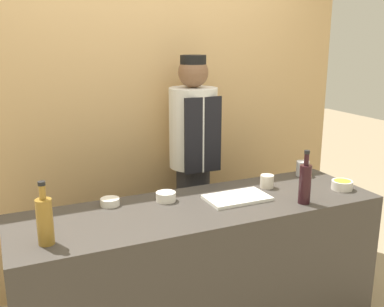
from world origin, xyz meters
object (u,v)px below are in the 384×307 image
at_px(sauce_bowl_yellow, 342,185).
at_px(chef_center, 193,164).
at_px(sauce_bowl_green, 110,201).
at_px(sauce_bowl_red, 166,196).
at_px(bottle_wine, 305,183).
at_px(cup_steel, 302,168).
at_px(cutting_board, 237,198).
at_px(bottle_vinegar, 45,220).
at_px(cup_cream, 267,181).

relative_size(sauce_bowl_yellow, chef_center, 0.08).
bearing_deg(sauce_bowl_yellow, sauce_bowl_green, 166.75).
xyz_separation_m(sauce_bowl_red, sauce_bowl_yellow, (1.10, -0.27, 0.00)).
relative_size(sauce_bowl_green, bottle_wine, 0.35).
relative_size(sauce_bowl_green, cup_steel, 1.07).
height_order(bottle_wine, cup_steel, bottle_wine).
bearing_deg(chef_center, cutting_board, -90.95).
bearing_deg(cutting_board, bottle_vinegar, -172.51).
relative_size(sauce_bowl_red, bottle_vinegar, 0.38).
xyz_separation_m(sauce_bowl_green, cup_steel, (1.38, 0.01, 0.03)).
xyz_separation_m(sauce_bowl_green, chef_center, (0.73, 0.44, 0.02)).
xyz_separation_m(sauce_bowl_red, bottle_vinegar, (-0.72, -0.30, 0.09)).
relative_size(bottle_wine, cup_steel, 3.08).
bearing_deg(chef_center, sauce_bowl_yellow, -48.29).
height_order(sauce_bowl_yellow, bottle_wine, bottle_wine).
height_order(sauce_bowl_green, cup_cream, cup_cream).
bearing_deg(cup_steel, chef_center, 146.20).
xyz_separation_m(cutting_board, chef_center, (0.01, 0.66, 0.03)).
bearing_deg(sauce_bowl_red, chef_center, 51.09).
relative_size(bottle_vinegar, cup_cream, 3.55).
bearing_deg(bottle_wine, sauce_bowl_red, 153.27).
distance_m(sauce_bowl_green, sauce_bowl_yellow, 1.46).
xyz_separation_m(sauce_bowl_green, bottle_wine, (1.05, -0.43, 0.10)).
relative_size(bottle_vinegar, cup_steel, 2.99).
bearing_deg(bottle_vinegar, sauce_bowl_yellow, 0.99).
relative_size(sauce_bowl_yellow, bottle_wine, 0.41).
bearing_deg(chef_center, bottle_wine, -70.06).
height_order(sauce_bowl_green, bottle_wine, bottle_wine).
distance_m(sauce_bowl_red, bottle_wine, 0.82).
height_order(bottle_vinegar, chef_center, chef_center).
distance_m(cup_cream, cup_steel, 0.39).
xyz_separation_m(cup_steel, chef_center, (-0.65, 0.43, -0.01)).
relative_size(sauce_bowl_green, sauce_bowl_yellow, 0.84).
height_order(cup_cream, cup_steel, cup_steel).
bearing_deg(chef_center, cup_cream, -63.42).
relative_size(cup_cream, chef_center, 0.05).
relative_size(cutting_board, cup_cream, 4.33).
xyz_separation_m(bottle_vinegar, cup_steel, (1.77, 0.38, -0.07)).
bearing_deg(cup_steel, sauce_bowl_green, -179.62).
height_order(sauce_bowl_yellow, cutting_board, sauce_bowl_yellow).
height_order(cutting_board, bottle_wine, bottle_wine).
xyz_separation_m(sauce_bowl_yellow, cup_cream, (-0.42, 0.23, 0.01)).
distance_m(sauce_bowl_yellow, chef_center, 1.04).
bearing_deg(cup_cream, sauce_bowl_green, 173.93).
bearing_deg(sauce_bowl_yellow, bottle_vinegar, -179.01).
bearing_deg(bottle_wine, cup_cream, 97.46).
xyz_separation_m(cutting_board, cup_steel, (0.66, 0.23, 0.04)).
relative_size(sauce_bowl_green, chef_center, 0.06).
height_order(cutting_board, cup_steel, cup_steel).
bearing_deg(cup_steel, sauce_bowl_yellow, -82.33).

